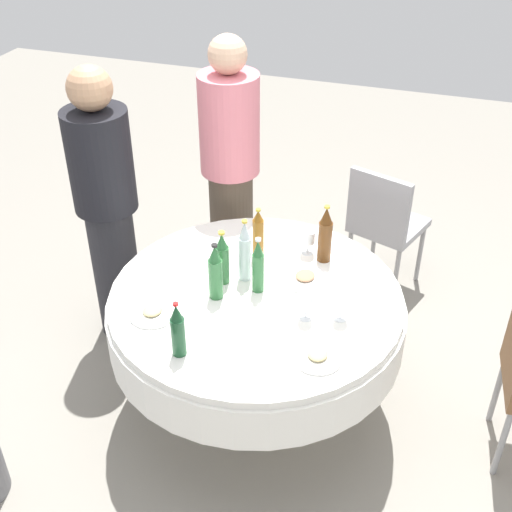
{
  "coord_description": "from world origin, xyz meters",
  "views": [
    {
      "loc": [
        2.33,
        0.77,
        2.63
      ],
      "look_at": [
        0.0,
        0.0,
        0.95
      ],
      "focal_mm": 46.11,
      "sensor_mm": 36.0,
      "label": 1
    }
  ],
  "objects_px": {
    "person_inner": "(230,174)",
    "bottle_green_west": "(222,259)",
    "bottle_amber_inner": "(258,235)",
    "wine_glass_far": "(342,300)",
    "bottle_brown_far": "(325,235)",
    "chair_east": "(384,221)",
    "person_outer": "(107,205)",
    "bottle_green_south": "(258,267)",
    "bottle_clear_outer": "(245,252)",
    "wine_glass_west": "(306,300)",
    "plate_near": "(305,278)",
    "plate_right": "(153,313)",
    "plate_rear": "(318,357)",
    "wine_glass_south": "(308,238)",
    "bottle_dark_green_east": "(178,331)",
    "dining_table": "(256,318)",
    "bottle_green_left": "(215,273)"
  },
  "relations": [
    {
      "from": "person_outer",
      "to": "chair_east",
      "type": "bearing_deg",
      "value": -38.1
    },
    {
      "from": "person_inner",
      "to": "chair_east",
      "type": "height_order",
      "value": "person_inner"
    },
    {
      "from": "plate_near",
      "to": "plate_right",
      "type": "xyz_separation_m",
      "value": [
        0.47,
        -0.59,
        0.0
      ]
    },
    {
      "from": "wine_glass_west",
      "to": "plate_right",
      "type": "distance_m",
      "value": 0.69
    },
    {
      "from": "bottle_green_south",
      "to": "wine_glass_south",
      "type": "height_order",
      "value": "bottle_green_south"
    },
    {
      "from": "bottle_brown_far",
      "to": "person_outer",
      "type": "height_order",
      "value": "person_outer"
    },
    {
      "from": "plate_right",
      "to": "wine_glass_west",
      "type": "bearing_deg",
      "value": 106.46
    },
    {
      "from": "bottle_clear_outer",
      "to": "person_outer",
      "type": "bearing_deg",
      "value": -105.54
    },
    {
      "from": "bottle_brown_far",
      "to": "bottle_dark_green_east",
      "type": "height_order",
      "value": "bottle_brown_far"
    },
    {
      "from": "wine_glass_west",
      "to": "person_outer",
      "type": "relative_size",
      "value": 0.09
    },
    {
      "from": "wine_glass_west",
      "to": "wine_glass_south",
      "type": "xyz_separation_m",
      "value": [
        -0.51,
        -0.13,
        -0.01
      ]
    },
    {
      "from": "wine_glass_west",
      "to": "dining_table",
      "type": "bearing_deg",
      "value": -110.56
    },
    {
      "from": "wine_glass_west",
      "to": "plate_near",
      "type": "bearing_deg",
      "value": -164.84
    },
    {
      "from": "dining_table",
      "to": "bottle_brown_far",
      "type": "xyz_separation_m",
      "value": [
        -0.38,
        0.24,
        0.29
      ]
    },
    {
      "from": "bottle_green_south",
      "to": "bottle_dark_green_east",
      "type": "height_order",
      "value": "bottle_green_south"
    },
    {
      "from": "bottle_clear_outer",
      "to": "wine_glass_south",
      "type": "distance_m",
      "value": 0.39
    },
    {
      "from": "person_inner",
      "to": "bottle_clear_outer",
      "type": "bearing_deg",
      "value": -92.26
    },
    {
      "from": "bottle_brown_far",
      "to": "person_inner",
      "type": "xyz_separation_m",
      "value": [
        -0.48,
        -0.68,
        -0.0
      ]
    },
    {
      "from": "bottle_green_left",
      "to": "plate_right",
      "type": "distance_m",
      "value": 0.34
    },
    {
      "from": "bottle_green_left",
      "to": "plate_rear",
      "type": "distance_m",
      "value": 0.62
    },
    {
      "from": "wine_glass_far",
      "to": "person_outer",
      "type": "distance_m",
      "value": 1.44
    },
    {
      "from": "bottle_dark_green_east",
      "to": "plate_right",
      "type": "relative_size",
      "value": 1.27
    },
    {
      "from": "plate_rear",
      "to": "person_inner",
      "type": "distance_m",
      "value": 1.46
    },
    {
      "from": "dining_table",
      "to": "bottle_green_west",
      "type": "xyz_separation_m",
      "value": [
        -0.04,
        -0.18,
        0.28
      ]
    },
    {
      "from": "bottle_amber_inner",
      "to": "chair_east",
      "type": "xyz_separation_m",
      "value": [
        -0.93,
        0.52,
        -0.35
      ]
    },
    {
      "from": "person_inner",
      "to": "bottle_green_west",
      "type": "bearing_deg",
      "value": -99.59
    },
    {
      "from": "plate_near",
      "to": "plate_rear",
      "type": "bearing_deg",
      "value": 20.17
    },
    {
      "from": "wine_glass_south",
      "to": "plate_near",
      "type": "bearing_deg",
      "value": 12.11
    },
    {
      "from": "chair_east",
      "to": "bottle_clear_outer",
      "type": "bearing_deg",
      "value": -95.5
    },
    {
      "from": "bottle_clear_outer",
      "to": "wine_glass_far",
      "type": "bearing_deg",
      "value": 72.59
    },
    {
      "from": "bottle_brown_far",
      "to": "plate_rear",
      "type": "xyz_separation_m",
      "value": [
        0.72,
        0.15,
        -0.13
      ]
    },
    {
      "from": "bottle_green_left",
      "to": "wine_glass_west",
      "type": "height_order",
      "value": "bottle_green_left"
    },
    {
      "from": "bottle_green_south",
      "to": "plate_rear",
      "type": "height_order",
      "value": "bottle_green_south"
    },
    {
      "from": "bottle_brown_far",
      "to": "chair_east",
      "type": "distance_m",
      "value": 0.94
    },
    {
      "from": "bottle_green_west",
      "to": "wine_glass_west",
      "type": "distance_m",
      "value": 0.47
    },
    {
      "from": "plate_right",
      "to": "person_outer",
      "type": "xyz_separation_m",
      "value": [
        -0.64,
        -0.57,
        0.1
      ]
    },
    {
      "from": "wine_glass_far",
      "to": "plate_rear",
      "type": "distance_m",
      "value": 0.3
    },
    {
      "from": "plate_right",
      "to": "plate_near",
      "type": "bearing_deg",
      "value": 129.0
    },
    {
      "from": "person_inner",
      "to": "bottle_green_south",
      "type": "bearing_deg",
      "value": -89.08
    },
    {
      "from": "wine_glass_west",
      "to": "chair_east",
      "type": "bearing_deg",
      "value": 173.0
    },
    {
      "from": "plate_near",
      "to": "bottle_green_west",
      "type": "bearing_deg",
      "value": -70.16
    },
    {
      "from": "bottle_amber_inner",
      "to": "plate_right",
      "type": "relative_size",
      "value": 1.33
    },
    {
      "from": "bottle_dark_green_east",
      "to": "plate_near",
      "type": "relative_size",
      "value": 1.17
    },
    {
      "from": "bottle_dark_green_east",
      "to": "wine_glass_west",
      "type": "xyz_separation_m",
      "value": [
        -0.39,
        0.44,
        -0.02
      ]
    },
    {
      "from": "dining_table",
      "to": "person_outer",
      "type": "xyz_separation_m",
      "value": [
        -0.35,
        -0.97,
        0.26
      ]
    },
    {
      "from": "bottle_amber_inner",
      "to": "wine_glass_far",
      "type": "xyz_separation_m",
      "value": [
        0.35,
        0.5,
        -0.03
      ]
    },
    {
      "from": "wine_glass_west",
      "to": "plate_rear",
      "type": "relative_size",
      "value": 0.72
    },
    {
      "from": "person_inner",
      "to": "plate_rear",
      "type": "bearing_deg",
      "value": -82.7
    },
    {
      "from": "bottle_green_west",
      "to": "person_outer",
      "type": "height_order",
      "value": "person_outer"
    },
    {
      "from": "bottle_dark_green_east",
      "to": "bottle_brown_far",
      "type": "bearing_deg",
      "value": 154.6
    }
  ]
}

